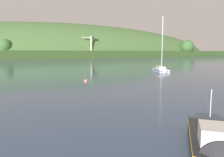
# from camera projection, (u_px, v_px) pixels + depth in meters

# --- Properties ---
(far_shoreline_hill) EXTENTS (459.68, 141.32, 64.02)m
(far_shoreline_hill) POSITION_uv_depth(u_px,v_px,m) (75.00, 56.00, 211.32)
(far_shoreline_hill) COLOR #314A21
(far_shoreline_hill) RESTS_ON ground
(dockside_crane) EXTENTS (10.33, 3.48, 17.55)m
(dockside_crane) POSITION_uv_depth(u_px,v_px,m) (91.00, 48.00, 174.81)
(dockside_crane) COLOR #4C4C51
(dockside_crane) RESTS_ON ground
(sailboat_near_mooring) EXTENTS (5.31, 8.60, 14.06)m
(sailboat_near_mooring) POSITION_uv_depth(u_px,v_px,m) (161.00, 71.00, 50.87)
(sailboat_near_mooring) COLOR #ADB2BC
(sailboat_near_mooring) RESTS_ON ground
(fishing_boat_moored) EXTENTS (5.36, 5.62, 3.49)m
(fishing_boat_moored) POSITION_uv_depth(u_px,v_px,m) (217.00, 147.00, 9.90)
(fishing_boat_moored) COLOR #232328
(fishing_boat_moored) RESTS_ON ground
(mooring_buoy_midchannel) EXTENTS (0.67, 0.67, 0.75)m
(mooring_buoy_midchannel) POSITION_uv_depth(u_px,v_px,m) (86.00, 81.00, 33.98)
(mooring_buoy_midchannel) COLOR #E06675
(mooring_buoy_midchannel) RESTS_ON ground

